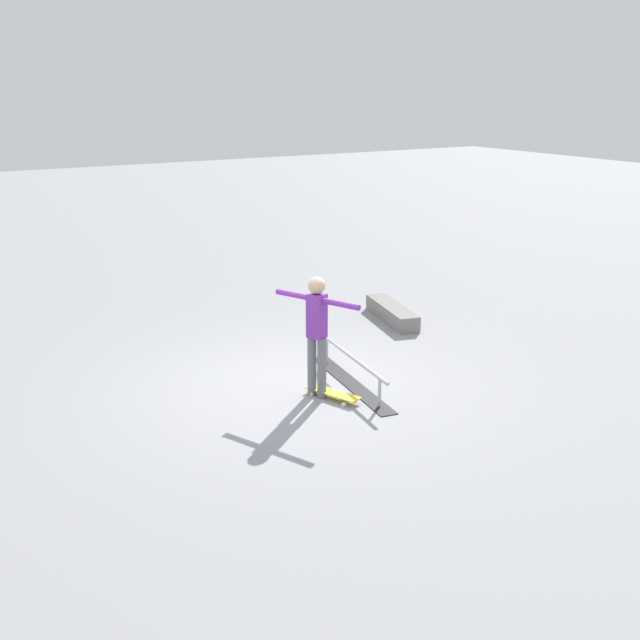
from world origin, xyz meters
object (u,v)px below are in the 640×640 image
object	(u,v)px
skate_ledge	(392,313)
skateboard_main	(333,393)
grind_rail	(351,371)
skater_main	(317,328)

from	to	relation	value
skate_ledge	skateboard_main	bearing A→B (deg)	131.63
skate_ledge	skateboard_main	xyz separation A→B (m)	(-2.42, 2.72, -0.06)
skate_ledge	skateboard_main	size ratio (longest dim) A/B	1.97
grind_rail	skateboard_main	size ratio (longest dim) A/B	2.83
skate_ledge	skateboard_main	distance (m)	3.64
grind_rail	skate_ledge	world-z (taller)	grind_rail
skate_ledge	skater_main	bearing A→B (deg)	128.07
skate_ledge	skater_main	xyz separation A→B (m)	(-2.24, 2.86, 0.81)
skateboard_main	skater_main	bearing A→B (deg)	17.83
grind_rail	skate_ledge	distance (m)	3.08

